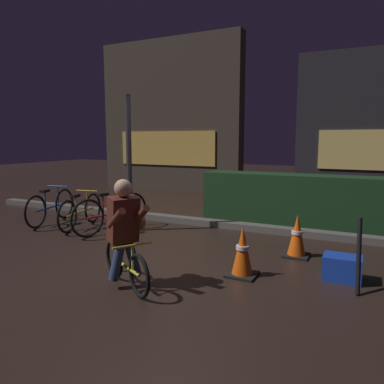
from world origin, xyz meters
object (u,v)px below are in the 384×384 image
at_px(parked_bike_leftmost, 51,207).
at_px(cyclist, 126,233).
at_px(traffic_cone_far, 297,236).
at_px(blue_crate, 342,268).
at_px(parked_bike_left_mid, 81,211).
at_px(street_post, 129,164).
at_px(parked_bike_center_left, 111,213).
at_px(closed_umbrella, 359,256).
at_px(traffic_cone_near, 242,252).

xyz_separation_m(parked_bike_leftmost, cyclist, (3.35, -1.99, 0.29)).
relative_size(traffic_cone_far, blue_crate, 1.42).
relative_size(parked_bike_leftmost, parked_bike_left_mid, 1.06).
relative_size(parked_bike_left_mid, cyclist, 1.19).
bearing_deg(parked_bike_left_mid, parked_bike_leftmost, 76.74).
distance_m(parked_bike_leftmost, traffic_cone_far, 4.89).
height_order(street_post, cyclist, street_post).
height_order(blue_crate, cyclist, cyclist).
bearing_deg(cyclist, traffic_cone_far, 82.32).
xyz_separation_m(parked_bike_leftmost, blue_crate, (5.56, -0.70, -0.18)).
relative_size(street_post, cyclist, 1.99).
bearing_deg(parked_bike_center_left, blue_crate, -84.82).
xyz_separation_m(traffic_cone_far, closed_umbrella, (0.85, -0.94, 0.10)).
relative_size(blue_crate, closed_umbrella, 0.52).
distance_m(parked_bike_center_left, blue_crate, 4.04).
distance_m(street_post, parked_bike_left_mid, 1.38).
bearing_deg(cyclist, traffic_cone_near, 69.54).
relative_size(parked_bike_leftmost, closed_umbrella, 1.84).
bearing_deg(cyclist, closed_umbrella, 53.82).
bearing_deg(parked_bike_leftmost, parked_bike_left_mid, -104.05).
bearing_deg(closed_umbrella, street_post, 68.05).
relative_size(cyclist, closed_umbrella, 1.47).
xyz_separation_m(street_post, cyclist, (1.53, -2.19, -0.61)).
xyz_separation_m(traffic_cone_near, traffic_cone_far, (0.46, 1.09, -0.01)).
height_order(traffic_cone_near, traffic_cone_far, traffic_cone_near).
distance_m(traffic_cone_near, cyclist, 1.45).
relative_size(parked_bike_leftmost, parked_bike_center_left, 0.95).
distance_m(parked_bike_center_left, traffic_cone_near, 3.04).
distance_m(parked_bike_left_mid, closed_umbrella, 5.01).
height_order(street_post, closed_umbrella, street_post).
xyz_separation_m(traffic_cone_near, cyclist, (-1.09, -0.89, 0.32)).
bearing_deg(parked_bike_left_mid, street_post, -88.47).
bearing_deg(blue_crate, parked_bike_leftmost, 172.83).
bearing_deg(traffic_cone_far, parked_bike_left_mid, -179.77).
relative_size(parked_bike_center_left, traffic_cone_near, 2.59).
xyz_separation_m(street_post, parked_bike_leftmost, (-1.81, -0.20, -0.90)).
distance_m(parked_bike_leftmost, parked_bike_left_mid, 0.82).
relative_size(traffic_cone_near, cyclist, 0.51).
distance_m(parked_bike_leftmost, blue_crate, 5.61).
xyz_separation_m(street_post, closed_umbrella, (3.93, -1.15, -0.84)).
relative_size(parked_bike_left_mid, traffic_cone_near, 2.33).
bearing_deg(street_post, cyclist, -55.06).
bearing_deg(blue_crate, closed_umbrella, -54.27).
bearing_deg(traffic_cone_near, parked_bike_center_left, 159.95).
bearing_deg(blue_crate, cyclist, -149.79).
bearing_deg(traffic_cone_far, parked_bike_leftmost, 179.87).
relative_size(parked_bike_center_left, blue_crate, 3.74).
xyz_separation_m(parked_bike_left_mid, traffic_cone_far, (4.08, 0.02, -0.02)).
bearing_deg(parked_bike_center_left, cyclist, -123.30).
xyz_separation_m(parked_bike_left_mid, cyclist, (2.53, -1.96, 0.31)).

